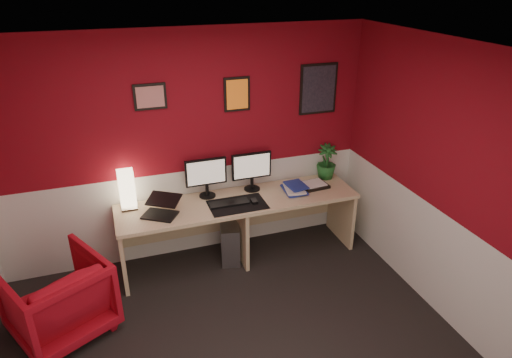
{
  "coord_description": "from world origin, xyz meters",
  "views": [
    {
      "loc": [
        -0.76,
        -2.74,
        3.01
      ],
      "look_at": [
        0.6,
        1.21,
        1.05
      ],
      "focal_mm": 31.83,
      "sensor_mm": 36.0,
      "label": 1
    }
  ],
  "objects_px": {
    "monitor_right": "(252,166)",
    "armchair": "(58,298)",
    "shoji_lamp": "(127,191)",
    "monitor_left": "(206,172)",
    "zen_tray": "(312,186)",
    "laptop": "(159,206)",
    "potted_plant": "(327,162)",
    "pc_tower": "(230,240)",
    "desk": "(239,229)"
  },
  "relations": [
    {
      "from": "zen_tray",
      "to": "pc_tower",
      "type": "xyz_separation_m",
      "value": [
        -0.99,
        -0.01,
        -0.52
      ]
    },
    {
      "from": "monitor_right",
      "to": "armchair",
      "type": "xyz_separation_m",
      "value": [
        -2.07,
        -0.79,
        -0.66
      ]
    },
    {
      "from": "laptop",
      "to": "armchair",
      "type": "bearing_deg",
      "value": -119.55
    },
    {
      "from": "monitor_left",
      "to": "pc_tower",
      "type": "xyz_separation_m",
      "value": [
        0.19,
        -0.16,
        -0.8
      ]
    },
    {
      "from": "desk",
      "to": "potted_plant",
      "type": "relative_size",
      "value": 6.31
    },
    {
      "from": "laptop",
      "to": "potted_plant",
      "type": "distance_m",
      "value": 2.02
    },
    {
      "from": "shoji_lamp",
      "to": "zen_tray",
      "type": "height_order",
      "value": "shoji_lamp"
    },
    {
      "from": "potted_plant",
      "to": "pc_tower",
      "type": "bearing_deg",
      "value": -171.87
    },
    {
      "from": "potted_plant",
      "to": "zen_tray",
      "type": "bearing_deg",
      "value": -146.74
    },
    {
      "from": "monitor_right",
      "to": "zen_tray",
      "type": "height_order",
      "value": "monitor_right"
    },
    {
      "from": "monitor_right",
      "to": "zen_tray",
      "type": "distance_m",
      "value": 0.74
    },
    {
      "from": "shoji_lamp",
      "to": "laptop",
      "type": "height_order",
      "value": "shoji_lamp"
    },
    {
      "from": "monitor_right",
      "to": "pc_tower",
      "type": "distance_m",
      "value": 0.87
    },
    {
      "from": "pc_tower",
      "to": "armchair",
      "type": "relative_size",
      "value": 0.56
    },
    {
      "from": "shoji_lamp",
      "to": "monitor_left",
      "type": "distance_m",
      "value": 0.84
    },
    {
      "from": "monitor_right",
      "to": "potted_plant",
      "type": "height_order",
      "value": "monitor_right"
    },
    {
      "from": "monitor_left",
      "to": "zen_tray",
      "type": "bearing_deg",
      "value": -7.49
    },
    {
      "from": "laptop",
      "to": "armchair",
      "type": "distance_m",
      "value": 1.22
    },
    {
      "from": "laptop",
      "to": "zen_tray",
      "type": "bearing_deg",
      "value": 36.63
    },
    {
      "from": "shoji_lamp",
      "to": "armchair",
      "type": "relative_size",
      "value": 0.5
    },
    {
      "from": "laptop",
      "to": "shoji_lamp",
      "type": "bearing_deg",
      "value": 168.81
    },
    {
      "from": "monitor_left",
      "to": "armchair",
      "type": "bearing_deg",
      "value": -153.15
    },
    {
      "from": "shoji_lamp",
      "to": "zen_tray",
      "type": "xyz_separation_m",
      "value": [
        2.01,
        -0.16,
        -0.18
      ]
    },
    {
      "from": "monitor_right",
      "to": "armchair",
      "type": "height_order",
      "value": "monitor_right"
    },
    {
      "from": "monitor_left",
      "to": "monitor_right",
      "type": "relative_size",
      "value": 1.0
    },
    {
      "from": "desk",
      "to": "potted_plant",
      "type": "xyz_separation_m",
      "value": [
        1.14,
        0.21,
        0.57
      ]
    },
    {
      "from": "shoji_lamp",
      "to": "monitor_right",
      "type": "bearing_deg",
      "value": -0.05
    },
    {
      "from": "monitor_left",
      "to": "potted_plant",
      "type": "relative_size",
      "value": 1.41
    },
    {
      "from": "zen_tray",
      "to": "monitor_right",
      "type": "bearing_deg",
      "value": 166.65
    },
    {
      "from": "monitor_left",
      "to": "pc_tower",
      "type": "height_order",
      "value": "monitor_left"
    },
    {
      "from": "laptop",
      "to": "pc_tower",
      "type": "xyz_separation_m",
      "value": [
        0.75,
        0.1,
        -0.61
      ]
    },
    {
      "from": "pc_tower",
      "to": "armchair",
      "type": "bearing_deg",
      "value": -147.55
    },
    {
      "from": "desk",
      "to": "zen_tray",
      "type": "xyz_separation_m",
      "value": [
        0.88,
        0.04,
        0.38
      ]
    },
    {
      "from": "laptop",
      "to": "pc_tower",
      "type": "height_order",
      "value": "laptop"
    },
    {
      "from": "monitor_left",
      "to": "armchair",
      "type": "height_order",
      "value": "monitor_left"
    },
    {
      "from": "potted_plant",
      "to": "armchair",
      "type": "height_order",
      "value": "potted_plant"
    },
    {
      "from": "laptop",
      "to": "desk",
      "type": "bearing_deg",
      "value": 37.53
    },
    {
      "from": "potted_plant",
      "to": "pc_tower",
      "type": "xyz_separation_m",
      "value": [
        -1.25,
        -0.18,
        -0.71
      ]
    },
    {
      "from": "desk",
      "to": "zen_tray",
      "type": "bearing_deg",
      "value": 2.77
    },
    {
      "from": "pc_tower",
      "to": "armchair",
      "type": "height_order",
      "value": "armchair"
    },
    {
      "from": "shoji_lamp",
      "to": "armchair",
      "type": "height_order",
      "value": "shoji_lamp"
    },
    {
      "from": "shoji_lamp",
      "to": "monitor_left",
      "type": "bearing_deg",
      "value": -0.26
    },
    {
      "from": "monitor_right",
      "to": "potted_plant",
      "type": "distance_m",
      "value": 0.93
    },
    {
      "from": "desk",
      "to": "armchair",
      "type": "relative_size",
      "value": 3.25
    },
    {
      "from": "laptop",
      "to": "armchair",
      "type": "height_order",
      "value": "laptop"
    },
    {
      "from": "laptop",
      "to": "potted_plant",
      "type": "relative_size",
      "value": 0.8
    },
    {
      "from": "shoji_lamp",
      "to": "pc_tower",
      "type": "distance_m",
      "value": 1.26
    },
    {
      "from": "potted_plant",
      "to": "monitor_right",
      "type": "bearing_deg",
      "value": -179.18
    },
    {
      "from": "laptop",
      "to": "pc_tower",
      "type": "bearing_deg",
      "value": 40.87
    },
    {
      "from": "desk",
      "to": "potted_plant",
      "type": "height_order",
      "value": "potted_plant"
    }
  ]
}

